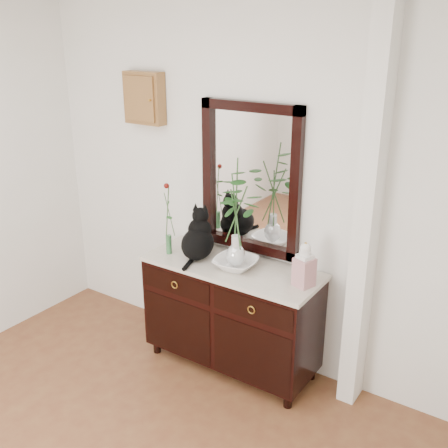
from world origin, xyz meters
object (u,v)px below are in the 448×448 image
Objects in this scene: cat at (197,234)px; ginger_jar at (305,264)px; sideboard at (231,311)px; lotus_bowl at (236,263)px.

cat reaches higher than ginger_jar.
cat is (-0.28, -0.03, 0.57)m from sideboard.
ginger_jar is at bearing -0.12° from sideboard.
sideboard is at bearing 179.88° from ginger_jar.
sideboard is 3.49× the size of cat.
lotus_bowl is at bearing -16.84° from cat.
cat is at bearing -178.09° from ginger_jar.
sideboard is at bearing -11.55° from cat.
cat reaches higher than sideboard.
ginger_jar is (0.57, -0.00, 0.53)m from sideboard.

